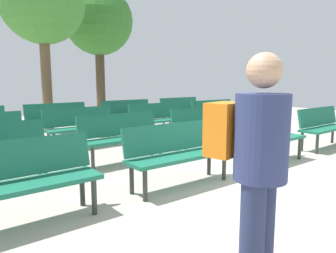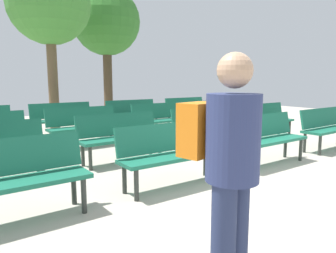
{
  "view_description": "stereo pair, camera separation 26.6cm",
  "coord_description": "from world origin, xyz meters",
  "px_view_note": "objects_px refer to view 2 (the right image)",
  "views": [
    {
      "loc": [
        -3.77,
        -1.84,
        1.48
      ],
      "look_at": [
        0.0,
        3.23,
        0.55
      ],
      "focal_mm": 33.98,
      "sensor_mm": 36.0,
      "label": 1
    },
    {
      "loc": [
        -3.56,
        -1.99,
        1.48
      ],
      "look_at": [
        0.0,
        3.23,
        0.55
      ],
      "focal_mm": 33.98,
      "sensor_mm": 36.0,
      "label": 2
    }
  ],
  "objects_px": {
    "bench_r1_c3": "(266,118)",
    "bench_r2_c2": "(161,118)",
    "bench_r1_c2": "(205,125)",
    "tree_0": "(106,22)",
    "bench_r0_c0": "(9,175)",
    "bench_r1_c1": "(121,134)",
    "bench_r0_c2": "(267,136)",
    "bench_r3_c2": "(133,112)",
    "bench_r2_c1": "(84,124)",
    "bench_r3_c3": "(187,109)",
    "bench_r0_c1": "(172,150)",
    "tree_2": "(49,4)",
    "bench_r0_c3": "(327,126)",
    "bench_r3_c1": "(63,117)",
    "visitor_with_backpack": "(227,166)",
    "bench_r2_c3": "(220,113)"
  },
  "relations": [
    {
      "from": "tree_2",
      "to": "visitor_with_backpack",
      "type": "bearing_deg",
      "value": -97.75
    },
    {
      "from": "bench_r2_c3",
      "to": "bench_r3_c1",
      "type": "relative_size",
      "value": 0.99
    },
    {
      "from": "bench_r0_c2",
      "to": "bench_r1_c3",
      "type": "xyz_separation_m",
      "value": [
        2.08,
        1.69,
        0.0
      ]
    },
    {
      "from": "bench_r1_c1",
      "to": "bench_r3_c1",
      "type": "xyz_separation_m",
      "value": [
        -0.11,
        3.26,
        0.0
      ]
    },
    {
      "from": "bench_r3_c1",
      "to": "bench_r3_c3",
      "type": "distance_m",
      "value": 4.23
    },
    {
      "from": "bench_r2_c2",
      "to": "bench_r3_c2",
      "type": "bearing_deg",
      "value": 88.3
    },
    {
      "from": "bench_r1_c2",
      "to": "tree_0",
      "type": "height_order",
      "value": "tree_0"
    },
    {
      "from": "bench_r0_c0",
      "to": "visitor_with_backpack",
      "type": "xyz_separation_m",
      "value": [
        0.99,
        -2.14,
        0.43
      ]
    },
    {
      "from": "bench_r1_c2",
      "to": "bench_r3_c3",
      "type": "relative_size",
      "value": 0.99
    },
    {
      "from": "bench_r0_c2",
      "to": "tree_0",
      "type": "relative_size",
      "value": 0.32
    },
    {
      "from": "bench_r1_c1",
      "to": "bench_r1_c3",
      "type": "xyz_separation_m",
      "value": [
        4.12,
        0.07,
        0.0
      ]
    },
    {
      "from": "bench_r0_c3",
      "to": "bench_r0_c0",
      "type": "bearing_deg",
      "value": 178.64
    },
    {
      "from": "tree_2",
      "to": "bench_r2_c2",
      "type": "bearing_deg",
      "value": -58.8
    },
    {
      "from": "bench_r2_c1",
      "to": "visitor_with_backpack",
      "type": "height_order",
      "value": "visitor_with_backpack"
    },
    {
      "from": "bench_r1_c1",
      "to": "tree_2",
      "type": "distance_m",
      "value": 5.77
    },
    {
      "from": "bench_r0_c3",
      "to": "bench_r3_c1",
      "type": "xyz_separation_m",
      "value": [
        -4.23,
        4.8,
        0.0
      ]
    },
    {
      "from": "bench_r2_c3",
      "to": "bench_r0_c2",
      "type": "bearing_deg",
      "value": -121.32
    },
    {
      "from": "bench_r2_c1",
      "to": "bench_r3_c1",
      "type": "xyz_separation_m",
      "value": [
        -0.0,
        1.61,
        0.0
      ]
    },
    {
      "from": "bench_r1_c2",
      "to": "visitor_with_backpack",
      "type": "height_order",
      "value": "visitor_with_backpack"
    },
    {
      "from": "bench_r0_c0",
      "to": "tree_2",
      "type": "relative_size",
      "value": 0.33
    },
    {
      "from": "bench_r0_c2",
      "to": "bench_r0_c3",
      "type": "distance_m",
      "value": 2.08
    },
    {
      "from": "bench_r2_c1",
      "to": "bench_r3_c3",
      "type": "distance_m",
      "value": 4.56
    },
    {
      "from": "bench_r1_c3",
      "to": "bench_r2_c2",
      "type": "relative_size",
      "value": 1.0
    },
    {
      "from": "bench_r1_c2",
      "to": "bench_r2_c1",
      "type": "distance_m",
      "value": 2.68
    },
    {
      "from": "bench_r0_c0",
      "to": "bench_r2_c2",
      "type": "height_order",
      "value": "same"
    },
    {
      "from": "visitor_with_backpack",
      "to": "tree_2",
      "type": "bearing_deg",
      "value": -111.23
    },
    {
      "from": "bench_r2_c1",
      "to": "tree_2",
      "type": "bearing_deg",
      "value": 83.77
    },
    {
      "from": "bench_r2_c1",
      "to": "bench_r0_c0",
      "type": "bearing_deg",
      "value": -123.3
    },
    {
      "from": "bench_r2_c1",
      "to": "bench_r3_c2",
      "type": "xyz_separation_m",
      "value": [
        2.1,
        1.65,
        0.0
      ]
    },
    {
      "from": "bench_r2_c1",
      "to": "visitor_with_backpack",
      "type": "relative_size",
      "value": 0.98
    },
    {
      "from": "bench_r0_c0",
      "to": "bench_r3_c2",
      "type": "height_order",
      "value": "same"
    },
    {
      "from": "bench_r1_c3",
      "to": "tree_2",
      "type": "height_order",
      "value": "tree_2"
    },
    {
      "from": "visitor_with_backpack",
      "to": "bench_r3_c3",
      "type": "bearing_deg",
      "value": -139.46
    },
    {
      "from": "bench_r2_c2",
      "to": "tree_2",
      "type": "bearing_deg",
      "value": 119.99
    },
    {
      "from": "bench_r1_c1",
      "to": "bench_r3_c2",
      "type": "xyz_separation_m",
      "value": [
        1.99,
        3.3,
        0.0
      ]
    },
    {
      "from": "bench_r3_c3",
      "to": "visitor_with_backpack",
      "type": "relative_size",
      "value": 0.98
    },
    {
      "from": "bench_r0_c0",
      "to": "bench_r2_c3",
      "type": "bearing_deg",
      "value": 26.92
    },
    {
      "from": "bench_r0_c1",
      "to": "visitor_with_backpack",
      "type": "bearing_deg",
      "value": -116.89
    },
    {
      "from": "bench_r0_c1",
      "to": "bench_r3_c1",
      "type": "xyz_separation_m",
      "value": [
        -0.1,
        4.89,
        0.0
      ]
    },
    {
      "from": "bench_r0_c0",
      "to": "bench_r0_c3",
      "type": "xyz_separation_m",
      "value": [
        6.19,
        0.1,
        0.0
      ]
    },
    {
      "from": "bench_r0_c0",
      "to": "bench_r1_c1",
      "type": "height_order",
      "value": "same"
    },
    {
      "from": "tree_0",
      "to": "bench_r0_c1",
      "type": "bearing_deg",
      "value": -108.2
    },
    {
      "from": "bench_r0_c1",
      "to": "tree_0",
      "type": "xyz_separation_m",
      "value": [
        2.81,
        8.55,
        3.21
      ]
    },
    {
      "from": "bench_r2_c1",
      "to": "bench_r3_c2",
      "type": "height_order",
      "value": "same"
    },
    {
      "from": "bench_r3_c3",
      "to": "tree_2",
      "type": "xyz_separation_m",
      "value": [
        -4.02,
        1.45,
        3.16
      ]
    },
    {
      "from": "bench_r0_c1",
      "to": "tree_0",
      "type": "distance_m",
      "value": 9.55
    },
    {
      "from": "visitor_with_backpack",
      "to": "bench_r3_c2",
      "type": "bearing_deg",
      "value": -126.91
    },
    {
      "from": "bench_r0_c2",
      "to": "bench_r3_c2",
      "type": "bearing_deg",
      "value": 89.0
    },
    {
      "from": "bench_r1_c1",
      "to": "bench_r1_c2",
      "type": "xyz_separation_m",
      "value": [
        2.05,
        0.06,
        0.0
      ]
    },
    {
      "from": "bench_r0_c0",
      "to": "bench_r2_c1",
      "type": "distance_m",
      "value": 3.84
    }
  ]
}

